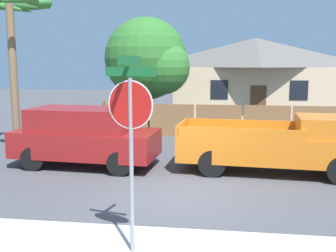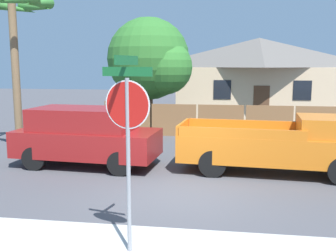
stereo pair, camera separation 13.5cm
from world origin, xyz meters
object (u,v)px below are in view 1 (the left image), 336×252
Objects in this scene: house at (255,75)px; stop_sign at (131,121)px; red_suv at (85,135)px; palm_tree at (10,17)px; orange_pickup at (281,144)px; oak_tree at (149,61)px.

house reaches higher than stop_sign.
stop_sign is at bearing -58.80° from red_suv.
palm_tree is 9.72m from stop_sign.
stop_sign is (2.75, -5.46, 1.27)m from red_suv.
orange_pickup is at bearing 71.43° from stop_sign.
house is 15.69m from red_suv.
palm_tree is 1.23× the size of red_suv.
stop_sign is (6.00, -7.19, -2.60)m from palm_tree.
palm_tree reaches higher than oak_tree.
red_suv is 6.00m from orange_pickup.
red_suv is at bearing -96.09° from oak_tree.
red_suv is (3.25, -1.73, -3.87)m from palm_tree.
stop_sign is at bearing -81.00° from oak_tree.
stop_sign is at bearing -50.16° from palm_tree.
oak_tree is 6.88m from palm_tree.
palm_tree is 1.70× the size of stop_sign.
oak_tree is at bearing 53.39° from palm_tree.
oak_tree reaches higher than orange_pickup.
palm_tree reaches higher than red_suv.
stop_sign is at bearing -116.42° from orange_pickup.
stop_sign is (-3.25, -5.44, 1.40)m from orange_pickup.
house is at bearing 70.53° from red_suv.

